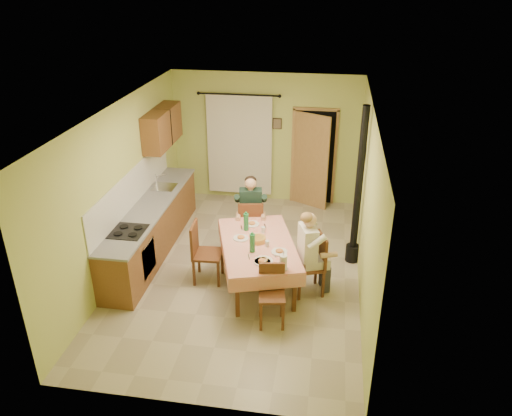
% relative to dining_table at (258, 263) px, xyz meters
% --- Properties ---
extents(floor, '(4.00, 6.00, 0.01)m').
position_rel_dining_table_xyz_m(floor, '(-0.36, 0.37, -0.38)').
color(floor, tan).
rests_on(floor, ground).
extents(room_shell, '(4.04, 6.04, 2.82)m').
position_rel_dining_table_xyz_m(room_shell, '(-0.36, 0.37, 1.44)').
color(room_shell, '#C1CE6A').
rests_on(room_shell, ground).
extents(kitchen_run, '(0.64, 3.64, 1.56)m').
position_rel_dining_table_xyz_m(kitchen_run, '(-2.06, 0.77, 0.10)').
color(kitchen_run, brown).
rests_on(kitchen_run, ground).
extents(upper_cabinets, '(0.35, 1.40, 0.70)m').
position_rel_dining_table_xyz_m(upper_cabinets, '(-2.18, 2.07, 1.57)').
color(upper_cabinets, brown).
rests_on(upper_cabinets, room_shell).
extents(curtain, '(1.70, 0.07, 2.22)m').
position_rel_dining_table_xyz_m(curtain, '(-0.91, 3.27, 0.88)').
color(curtain, black).
rests_on(curtain, ground).
extents(doorway, '(0.96, 0.43, 2.15)m').
position_rel_dining_table_xyz_m(doorway, '(0.67, 3.25, 0.67)').
color(doorway, black).
rests_on(doorway, ground).
extents(dining_table, '(1.64, 2.14, 0.76)m').
position_rel_dining_table_xyz_m(dining_table, '(0.00, 0.00, 0.00)').
color(dining_table, '#E48E7A').
rests_on(dining_table, ground).
extents(tableware, '(0.95, 1.48, 0.33)m').
position_rel_dining_table_xyz_m(tableware, '(0.04, -0.10, 0.45)').
color(tableware, white).
rests_on(tableware, dining_table).
extents(chair_far, '(0.51, 0.51, 1.01)m').
position_rel_dining_table_xyz_m(chair_far, '(-0.30, 1.09, -0.09)').
color(chair_far, '#562E17').
rests_on(chair_far, ground).
extents(chair_near, '(0.43, 0.43, 0.93)m').
position_rel_dining_table_xyz_m(chair_near, '(0.35, -0.97, -0.09)').
color(chair_near, '#562E17').
rests_on(chair_near, ground).
extents(chair_right, '(0.57, 0.57, 1.01)m').
position_rel_dining_table_xyz_m(chair_right, '(0.83, -0.10, -0.09)').
color(chair_right, '#562E17').
rests_on(chair_right, ground).
extents(chair_left, '(0.49, 0.49, 1.03)m').
position_rel_dining_table_xyz_m(chair_left, '(-0.85, -0.01, -0.09)').
color(chair_left, '#562E17').
rests_on(chair_left, ground).
extents(man_far, '(0.62, 0.52, 1.39)m').
position_rel_dining_table_xyz_m(man_far, '(-0.30, 1.10, 0.50)').
color(man_far, '#192D23').
rests_on(man_far, chair_far).
extents(man_right, '(0.58, 0.65, 1.39)m').
position_rel_dining_table_xyz_m(man_right, '(0.82, -0.11, 0.50)').
color(man_right, silver).
rests_on(man_right, chair_right).
extents(stove_flue, '(0.24, 0.24, 2.80)m').
position_rel_dining_table_xyz_m(stove_flue, '(1.54, 0.97, 0.65)').
color(stove_flue, black).
rests_on(stove_flue, ground).
extents(picture_back, '(0.19, 0.03, 0.23)m').
position_rel_dining_table_xyz_m(picture_back, '(-0.11, 3.34, 1.37)').
color(picture_back, black).
rests_on(picture_back, room_shell).
extents(picture_right, '(0.03, 0.31, 0.21)m').
position_rel_dining_table_xyz_m(picture_right, '(1.61, 1.57, 1.47)').
color(picture_right, brown).
rests_on(picture_right, room_shell).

